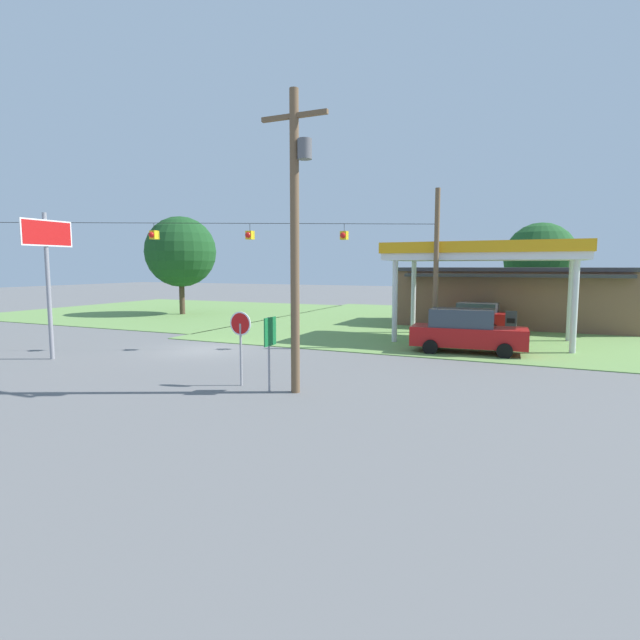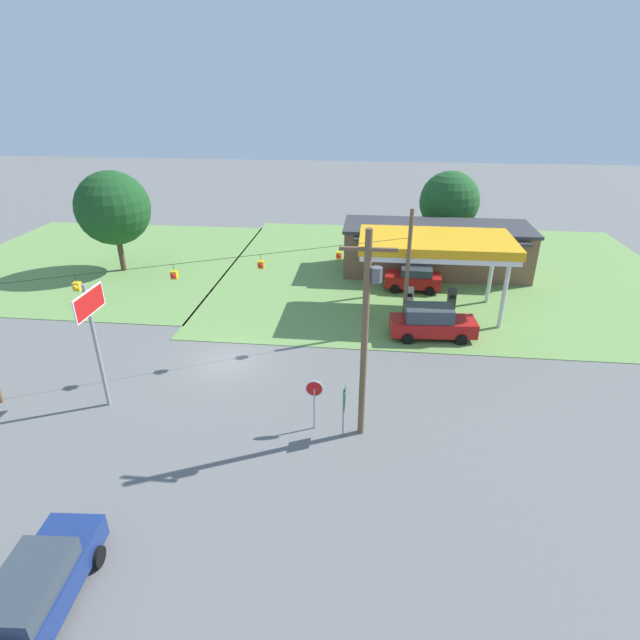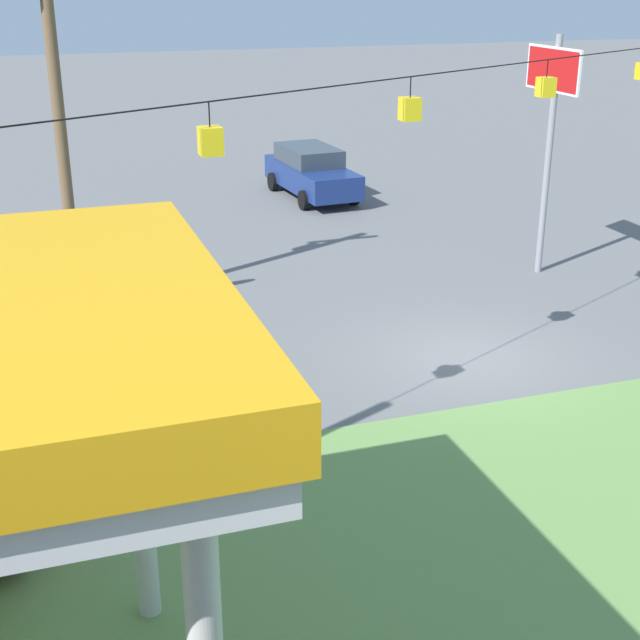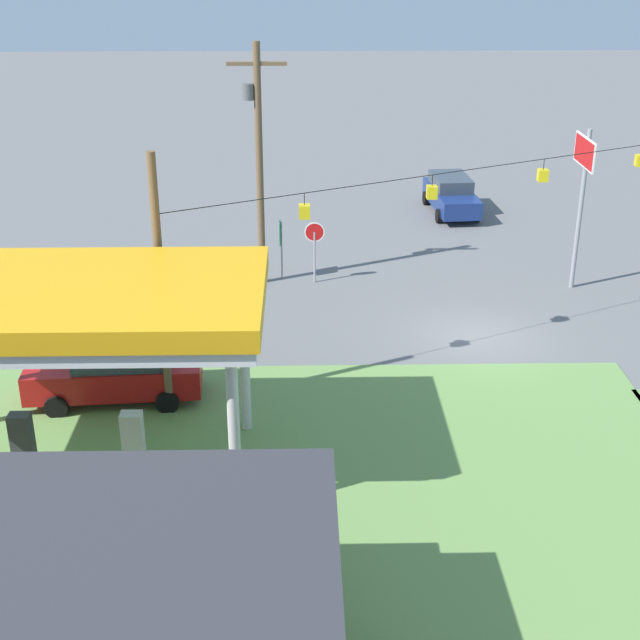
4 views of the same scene
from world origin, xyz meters
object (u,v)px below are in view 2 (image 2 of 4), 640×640
gas_station_store (435,249)px  car_at_pumps_rear (413,278)px  stop_sign_overhead (92,321)px  car_on_crossroad (36,591)px  car_at_pumps_front (431,322)px  fuel_pump_near (409,300)px  tree_west_verge (113,208)px  gas_station_canopy (436,245)px  utility_pole_main (366,328)px  fuel_pump_far (451,302)px  tree_behind_station (449,202)px  route_sign (344,403)px  stop_sign_roadside (314,394)px

gas_station_store → car_at_pumps_rear: bearing=-114.6°
stop_sign_overhead → car_on_crossroad: bearing=-72.9°
car_at_pumps_front → car_at_pumps_rear: 7.77m
fuel_pump_near → tree_west_verge: size_ratio=0.21×
car_at_pumps_front → gas_station_canopy: bearing=81.8°
stop_sign_overhead → utility_pole_main: bearing=-3.8°
gas_station_store → stop_sign_overhead: stop_sign_overhead is taller
tree_west_verge → gas_station_store: bearing=5.3°
car_on_crossroad → fuel_pump_far: bearing=-36.6°
car_on_crossroad → tree_behind_station: 40.14m
car_on_crossroad → car_at_pumps_front: bearing=-38.2°
gas_station_canopy → stop_sign_overhead: size_ratio=1.57×
fuel_pump_near → utility_pole_main: size_ratio=0.18×
car_on_crossroad → utility_pole_main: bearing=-47.9°
gas_station_store → car_at_pumps_rear: gas_station_store is taller
tree_behind_station → fuel_pump_far: bearing=-94.7°
stop_sign_overhead → tree_behind_station: bearing=54.4°
stop_sign_overhead → tree_west_verge: 20.15m
fuel_pump_near → car_at_pumps_front: car_at_pumps_front is taller
route_sign → stop_sign_overhead: bearing=174.3°
car_on_crossroad → gas_station_canopy: bearing=-34.0°
fuel_pump_near → fuel_pump_far: size_ratio=1.00×
gas_station_canopy → route_sign: gas_station_canopy is taller
car_on_crossroad → tree_behind_station: tree_behind_station is taller
gas_station_canopy → gas_station_store: 8.56m
gas_station_store → car_at_pumps_front: bearing=-96.3°
stop_sign_overhead → route_sign: 11.81m
car_at_pumps_front → car_on_crossroad: size_ratio=1.01×
gas_station_store → stop_sign_roadside: 22.73m
gas_station_canopy → fuel_pump_near: bearing=-179.9°
fuel_pump_near → tree_west_verge: bearing=166.2°
gas_station_canopy → car_on_crossroad: 26.77m
stop_sign_roadside → tree_behind_station: size_ratio=0.34×
fuel_pump_near → fuel_pump_far: 2.83m
car_at_pumps_rear → car_on_crossroad: 29.54m
utility_pole_main → tree_behind_station: bearing=76.2°
stop_sign_overhead → gas_station_store: bearing=50.0°
stop_sign_overhead → tree_behind_station: size_ratio=0.86×
gas_station_canopy → car_at_pumps_front: (-0.29, -3.88, -3.65)m
utility_pole_main → tree_west_verge: (-20.39, 19.23, -0.02)m
gas_station_store → car_at_pumps_rear: 4.72m
gas_station_store → car_on_crossroad: 34.16m
car_at_pumps_rear → route_sign: (-4.07, -17.73, 0.77)m
fuel_pump_near → utility_pole_main: 14.50m
tree_behind_station → tree_west_verge: size_ratio=0.90×
gas_station_canopy → car_on_crossroad: bearing=-119.9°
stop_sign_roadside → car_at_pumps_rear: bearing=-107.3°
fuel_pump_far → car_on_crossroad: 27.24m
tree_west_verge → car_at_pumps_front: bearing=-21.5°
fuel_pump_near → stop_sign_overhead: bearing=-139.6°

